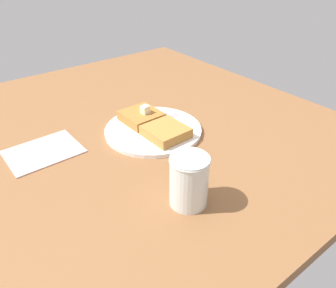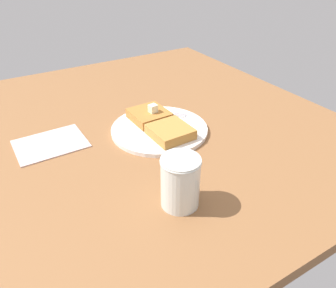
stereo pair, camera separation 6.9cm
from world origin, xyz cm
name	(u,v)px [view 1 (the left image)]	position (x,y,z in cm)	size (l,w,h in cm)	color
table_surface	(126,132)	(0.00, 0.00, 1.37)	(104.16, 104.16, 2.73)	brown
plate	(153,130)	(6.10, 4.54, 3.30)	(24.23, 24.23, 1.03)	white
toast_slice_left	(141,117)	(1.08, 4.38, 4.98)	(9.41, 9.02, 2.42)	#AC6C2F
toast_slice_middle	(166,132)	(11.13, 4.69, 4.98)	(9.41, 9.02, 2.42)	#B07B38
butter_pat_primary	(145,109)	(2.01, 5.04, 7.19)	(2.01, 1.81, 2.01)	#F5EFC5
fork	(152,113)	(-0.40, 8.70, 3.95)	(12.58, 12.07, 0.36)	silver
syrup_jar	(189,183)	(31.10, -5.39, 7.28)	(7.23, 7.23, 9.91)	#572C07
napkin	(43,152)	(-1.68, -20.73, 2.88)	(12.38, 15.90, 0.30)	beige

